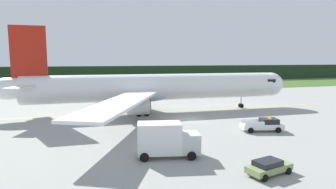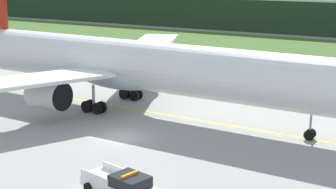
{
  "view_description": "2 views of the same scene",
  "coord_description": "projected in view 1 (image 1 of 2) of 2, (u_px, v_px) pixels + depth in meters",
  "views": [
    {
      "loc": [
        -16.62,
        -42.28,
        9.86
      ],
      "look_at": [
        -1.26,
        8.39,
        3.25
      ],
      "focal_mm": 29.78,
      "sensor_mm": 36.0,
      "label": 1
    },
    {
      "loc": [
        24.86,
        -35.1,
        14.41
      ],
      "look_at": [
        4.59,
        0.26,
        4.38
      ],
      "focal_mm": 55.61,
      "sensor_mm": 36.0,
      "label": 2
    }
  ],
  "objects": [
    {
      "name": "grass_verge",
      "position": [
        133.0,
        88.0,
        99.25
      ],
      "size": [
        320.0,
        32.33,
        0.04
      ],
      "primitive_type": "cube",
      "color": "#3A5B22",
      "rests_on": "ground"
    },
    {
      "name": "airliner",
      "position": [
        152.0,
        88.0,
        52.29
      ],
      "size": [
        56.15,
        52.03,
        15.48
      ],
      "color": "white",
      "rests_on": "ground"
    },
    {
      "name": "taxiway_centerline_main",
      "position": [
        157.0,
        112.0,
        53.07
      ],
      "size": [
        75.03,
        2.83,
        0.01
      ],
      "primitive_type": "cube",
      "rotation": [
        0.0,
        0.0,
        -0.03
      ],
      "color": "yellow",
      "rests_on": "ground"
    },
    {
      "name": "distant_tree_line",
      "position": [
        124.0,
        74.0,
        121.0
      ],
      "size": [
        288.0,
        6.48,
        7.21
      ],
      "primitive_type": "cube",
      "color": "#1F331E",
      "rests_on": "ground"
    },
    {
      "name": "apron_cone",
      "position": [
        257.0,
        125.0,
        40.83
      ],
      "size": [
        0.54,
        0.54,
        0.68
      ],
      "color": "black",
      "rests_on": "ground"
    },
    {
      "name": "catering_truck",
      "position": [
        166.0,
        139.0,
        28.22
      ],
      "size": [
        6.62,
        3.75,
        3.72
      ],
      "color": "silver",
      "rests_on": "ground"
    },
    {
      "name": "staff_car",
      "position": [
        269.0,
        167.0,
        24.03
      ],
      "size": [
        4.48,
        2.67,
        1.3
      ],
      "color": "#849859",
      "rests_on": "ground"
    },
    {
      "name": "ground",
      "position": [
        190.0,
        120.0,
        46.16
      ],
      "size": [
        320.0,
        320.0,
        0.0
      ],
      "primitive_type": "plane",
      "color": "#959691"
    },
    {
      "name": "ops_pickup_truck",
      "position": [
        263.0,
        125.0,
        38.64
      ],
      "size": [
        5.93,
        3.22,
        1.94
      ],
      "color": "white",
      "rests_on": "ground"
    }
  ]
}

